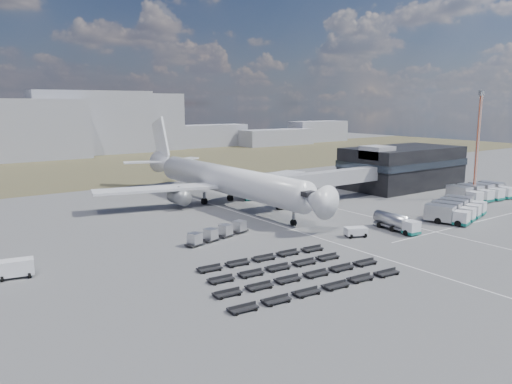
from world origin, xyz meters
TOP-DOWN VIEW (x-y plane):
  - ground at (0.00, 0.00)m, footprint 420.00×420.00m
  - grass_strip at (0.00, 110.00)m, footprint 420.00×90.00m
  - lane_markings at (9.77, 3.00)m, footprint 47.12×110.00m
  - terminal at (47.77, 23.96)m, footprint 30.40×16.40m
  - jet_bridge at (15.90, 20.42)m, footprint 30.30×3.80m
  - airliner at (0.00, 32.38)m, footprint 51.59×64.53m
  - skyline at (-17.29, 147.22)m, footprint 313.10×25.56m
  - fuel_tanker at (11.41, -3.65)m, footprint 3.12×8.91m
  - pushback_tug at (3.21, -2.37)m, footprint 3.87×3.07m
  - utility_van at (-43.98, 8.51)m, footprint 4.46×2.62m
  - catering_truck at (7.63, 33.51)m, footprint 4.52×6.34m
  - service_trucks_near at (27.70, -4.10)m, footprint 14.77×10.70m
  - service_trucks_far at (48.37, 3.23)m, footprint 14.32×8.75m
  - uld_row at (-15.05, 9.12)m, footprint 12.70×4.86m
  - baggage_dollies at (-16.69, -10.06)m, footprint 24.77×15.89m
  - floodlight_mast at (47.56, 4.33)m, footprint 2.23×1.80m

SIDE VIEW (x-z plane):
  - ground at x=0.00m, z-range 0.00..0.00m
  - grass_strip at x=0.00m, z-range 0.00..0.01m
  - lane_markings at x=9.77m, z-range 0.00..0.01m
  - baggage_dollies at x=-16.69m, z-range 0.00..0.73m
  - pushback_tug at x=3.21m, z-range 0.00..1.52m
  - uld_row at x=-15.05m, z-range 0.17..1.93m
  - utility_van at x=-43.98m, z-range 0.00..2.24m
  - catering_truck at x=7.63m, z-range 0.03..2.73m
  - fuel_tanker at x=11.41m, z-range 0.00..2.82m
  - service_trucks_near at x=27.70m, z-range 0.13..3.07m
  - service_trucks_far at x=48.37m, z-range 0.13..3.18m
  - jet_bridge at x=15.90m, z-range 1.53..8.58m
  - terminal at x=47.77m, z-range -0.25..10.75m
  - airliner at x=0.00m, z-range -3.52..14.10m
  - skyline at x=-17.29m, z-range -3.02..22.78m
  - floodlight_mast at x=47.56m, z-range 0.03..23.40m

